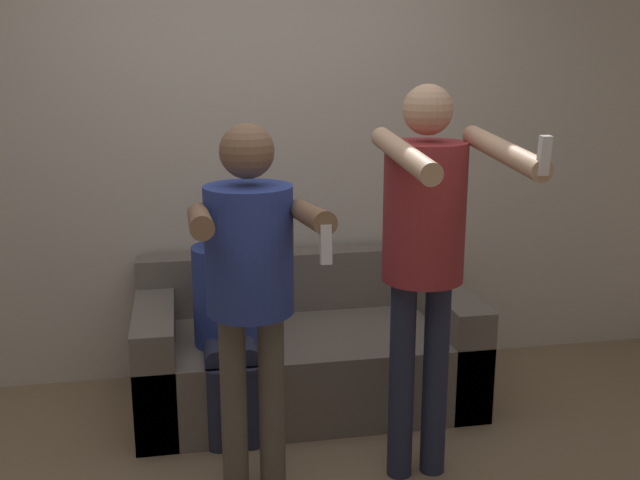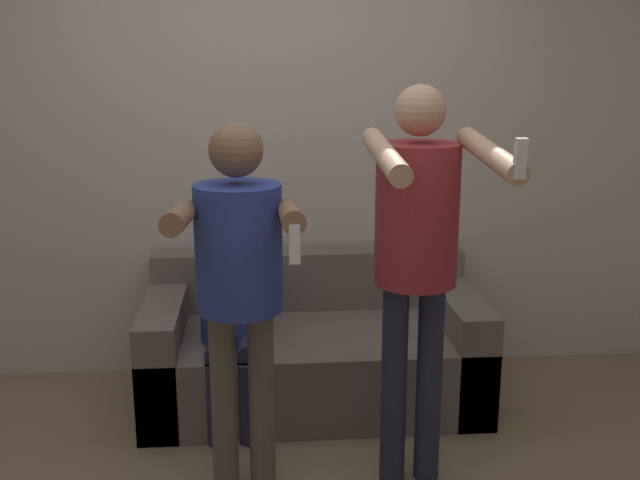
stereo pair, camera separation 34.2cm
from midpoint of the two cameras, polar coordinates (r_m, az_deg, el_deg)
wall_back at (r=4.22m, az=-1.57°, el=7.64°), size 6.40×0.06×2.70m
couch at (r=4.06m, az=1.92°, el=-8.59°), size 1.76×0.88×0.74m
person_standing_left at (r=2.99m, az=-2.94°, el=-2.15°), size 0.47×0.77×1.57m
person_standing_right at (r=3.07m, az=10.63°, el=-0.00°), size 0.46×0.81×1.71m
person_seated at (r=3.73m, az=-4.07°, el=-4.70°), size 0.33×0.54×1.14m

